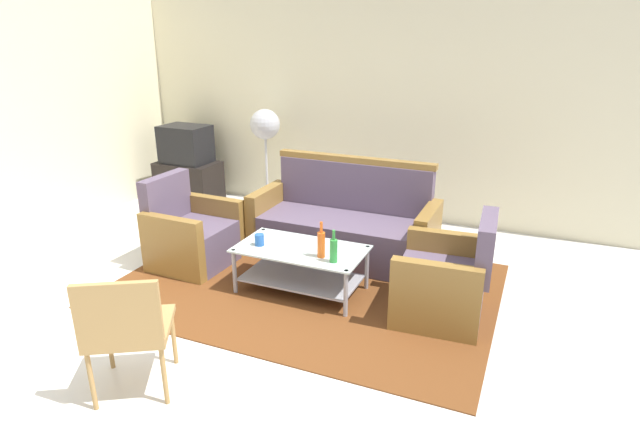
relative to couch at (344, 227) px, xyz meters
name	(u,v)px	position (x,y,z in m)	size (l,w,h in m)	color
ground_plane	(259,335)	(-0.06, -1.63, -0.32)	(14.00, 14.00, 0.00)	silver
wall_back	(385,99)	(-0.06, 1.43, 1.08)	(6.52, 0.12, 2.80)	beige
rug	(307,285)	(-0.07, -0.75, -0.31)	(3.26, 2.29, 0.01)	brown
couch	(344,227)	(0.00, 0.00, 0.00)	(1.80, 0.75, 0.96)	#5B4C60
armchair_left	(192,236)	(-1.29, -0.75, -0.03)	(0.72, 0.78, 0.85)	#5B4C60
armchair_right	(445,283)	(1.14, -0.79, -0.03)	(0.74, 0.80, 0.85)	#5B4C60
coffee_table	(301,263)	(-0.07, -0.86, -0.04)	(1.10, 0.60, 0.40)	silver
bottle_orange	(321,244)	(0.16, -0.96, 0.21)	(0.06, 0.06, 0.30)	#D85919
bottle_green	(334,250)	(0.29, -1.01, 0.20)	(0.06, 0.06, 0.27)	#2D8C38
cup	(259,240)	(-0.43, -0.94, 0.14)	(0.08, 0.08, 0.10)	#2659A5
tv_stand	(189,181)	(-2.56, 0.92, -0.06)	(0.80, 0.50, 0.52)	black
television	(186,144)	(-2.56, 0.92, 0.44)	(0.61, 0.46, 0.48)	black
pedestal_fan	(265,130)	(-1.41, 0.97, 0.70)	(0.36, 0.36, 1.27)	#2D2D33
wicker_chair	(126,325)	(-0.44, -2.52, 0.18)	(0.66, 0.66, 0.84)	#AD844C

